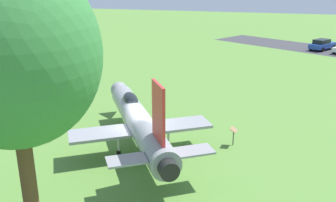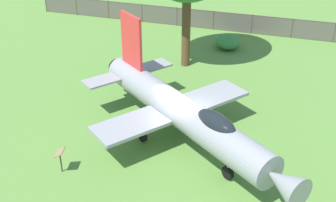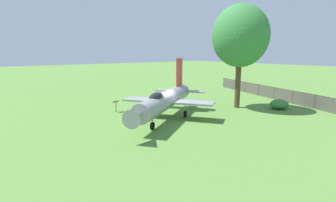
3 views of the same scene
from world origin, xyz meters
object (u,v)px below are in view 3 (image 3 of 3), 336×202
Objects in this scene: display_jet at (165,100)px; shrub_near_fence at (279,104)px; shade_tree at (240,36)px; info_plaque at (116,103)px.

shrub_near_fence is at bearing 128.79° from display_jet.
shade_tree is 9.21× the size of info_plaque.
shade_tree is at bearing 62.04° from info_plaque.
shade_tree reaches higher than display_jet.
info_plaque is at bearing -105.04° from display_jet.
display_jet is at bearing -106.65° from shrub_near_fence.
display_jet is 10.35× the size of info_plaque.
shrub_near_fence is 16.60m from info_plaque.
shrub_near_fence is at bearing 42.44° from shade_tree.
shade_tree is 5.13× the size of shrub_near_fence.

